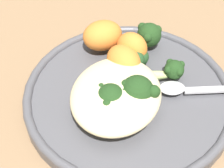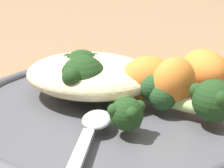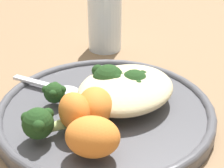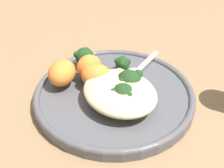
% 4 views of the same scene
% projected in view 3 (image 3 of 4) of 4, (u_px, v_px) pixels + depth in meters
% --- Properties ---
extents(ground_plane, '(4.00, 4.00, 0.00)m').
position_uv_depth(ground_plane, '(89.00, 119.00, 0.49)').
color(ground_plane, '#846647').
extents(plate, '(0.28, 0.28, 0.02)m').
position_uv_depth(plate, '(105.00, 112.00, 0.49)').
color(plate, '#4C4C51').
rests_on(plate, ground_plane).
extents(quinoa_mound, '(0.13, 0.11, 0.04)m').
position_uv_depth(quinoa_mound, '(126.00, 89.00, 0.48)').
color(quinoa_mound, beige).
rests_on(quinoa_mound, plate).
extents(broccoli_stalk_0, '(0.09, 0.04, 0.04)m').
position_uv_depth(broccoli_stalk_0, '(130.00, 88.00, 0.48)').
color(broccoli_stalk_0, '#ADC675').
rests_on(broccoli_stalk_0, plate).
extents(broccoli_stalk_1, '(0.08, 0.08, 0.04)m').
position_uv_depth(broccoli_stalk_1, '(107.00, 83.00, 0.49)').
color(broccoli_stalk_1, '#ADC675').
rests_on(broccoli_stalk_1, plate).
extents(broccoli_stalk_2, '(0.05, 0.10, 0.03)m').
position_uv_depth(broccoli_stalk_2, '(66.00, 97.00, 0.48)').
color(broccoli_stalk_2, '#ADC675').
rests_on(broccoli_stalk_2, plate).
extents(broccoli_stalk_3, '(0.11, 0.05, 0.04)m').
position_uv_depth(broccoli_stalk_3, '(48.00, 122.00, 0.42)').
color(broccoli_stalk_3, '#ADC675').
rests_on(broccoli_stalk_3, plate).
extents(sweet_potato_chunk_0, '(0.07, 0.07, 0.04)m').
position_uv_depth(sweet_potato_chunk_0, '(93.00, 137.00, 0.39)').
color(sweet_potato_chunk_0, orange).
rests_on(sweet_potato_chunk_0, plate).
extents(sweet_potato_chunk_1, '(0.05, 0.05, 0.05)m').
position_uv_depth(sweet_potato_chunk_1, '(75.00, 112.00, 0.43)').
color(sweet_potato_chunk_1, orange).
rests_on(sweet_potato_chunk_1, plate).
extents(sweet_potato_chunk_2, '(0.06, 0.07, 0.04)m').
position_uv_depth(sweet_potato_chunk_2, '(95.00, 106.00, 0.44)').
color(sweet_potato_chunk_2, orange).
rests_on(sweet_potato_chunk_2, plate).
extents(kale_tuft, '(0.04, 0.05, 0.03)m').
position_uv_depth(kale_tuft, '(79.00, 114.00, 0.44)').
color(kale_tuft, '#234723').
rests_on(kale_tuft, plate).
extents(spoon, '(0.05, 0.11, 0.01)m').
position_uv_depth(spoon, '(62.00, 88.00, 0.51)').
color(spoon, silver).
rests_on(spoon, plate).
extents(water_glass, '(0.06, 0.06, 0.10)m').
position_uv_depth(water_glass, '(105.00, 22.00, 0.66)').
color(water_glass, silver).
rests_on(water_glass, ground_plane).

